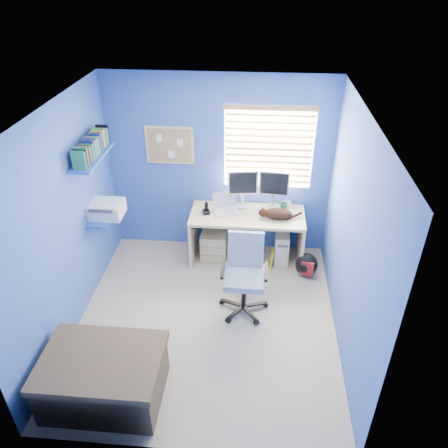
# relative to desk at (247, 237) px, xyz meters

# --- Properties ---
(floor) EXTENTS (3.00, 3.20, 0.00)m
(floor) POSITION_rel_desk_xyz_m (-0.41, -1.26, -0.37)
(floor) COLOR #B3A48C
(floor) RESTS_ON ground
(ceiling) EXTENTS (3.00, 3.20, 0.00)m
(ceiling) POSITION_rel_desk_xyz_m (-0.41, -1.26, 2.13)
(ceiling) COLOR white
(ceiling) RESTS_ON wall_back
(wall_back) EXTENTS (3.00, 0.01, 2.50)m
(wall_back) POSITION_rel_desk_xyz_m (-0.41, 0.34, 0.88)
(wall_back) COLOR #3D63B3
(wall_back) RESTS_ON ground
(wall_front) EXTENTS (3.00, 0.01, 2.50)m
(wall_front) POSITION_rel_desk_xyz_m (-0.41, -2.86, 0.88)
(wall_front) COLOR #3D63B3
(wall_front) RESTS_ON ground
(wall_left) EXTENTS (0.01, 3.20, 2.50)m
(wall_left) POSITION_rel_desk_xyz_m (-1.91, -1.26, 0.88)
(wall_left) COLOR #3D63B3
(wall_left) RESTS_ON ground
(wall_right) EXTENTS (0.01, 3.20, 2.50)m
(wall_right) POSITION_rel_desk_xyz_m (1.09, -1.26, 0.88)
(wall_right) COLOR #3D63B3
(wall_right) RESTS_ON ground
(desk) EXTENTS (1.52, 0.65, 0.74)m
(desk) POSITION_rel_desk_xyz_m (0.00, 0.00, 0.00)
(desk) COLOR #CFBF8D
(desk) RESTS_ON floor
(laptop) EXTENTS (0.39, 0.35, 0.22)m
(laptop) POSITION_rel_desk_xyz_m (-0.28, 0.04, 0.48)
(laptop) COLOR silver
(laptop) RESTS_ON desk
(monitor_left) EXTENTS (0.41, 0.18, 0.54)m
(monitor_left) POSITION_rel_desk_xyz_m (-0.08, 0.21, 0.64)
(monitor_left) COLOR silver
(monitor_left) RESTS_ON desk
(monitor_right) EXTENTS (0.41, 0.15, 0.54)m
(monitor_right) POSITION_rel_desk_xyz_m (0.33, 0.23, 0.64)
(monitor_right) COLOR silver
(monitor_right) RESTS_ON desk
(phone) EXTENTS (0.12, 0.13, 0.17)m
(phone) POSITION_rel_desk_xyz_m (-0.55, -0.02, 0.45)
(phone) COLOR black
(phone) RESTS_ON desk
(mug) EXTENTS (0.10, 0.09, 0.10)m
(mug) POSITION_rel_desk_xyz_m (0.48, 0.15, 0.42)
(mug) COLOR #267B4B
(mug) RESTS_ON desk
(cd_spindle) EXTENTS (0.13, 0.13, 0.07)m
(cd_spindle) POSITION_rel_desk_xyz_m (0.53, 0.26, 0.41)
(cd_spindle) COLOR silver
(cd_spindle) RESTS_ON desk
(cat) EXTENTS (0.39, 0.22, 0.14)m
(cat) POSITION_rel_desk_xyz_m (0.40, -0.06, 0.44)
(cat) COLOR black
(cat) RESTS_ON desk
(tower_pc) EXTENTS (0.20, 0.44, 0.45)m
(tower_pc) POSITION_rel_desk_xyz_m (0.49, 0.07, -0.14)
(tower_pc) COLOR beige
(tower_pc) RESTS_ON floor
(drawer_boxes) EXTENTS (0.35, 0.28, 0.41)m
(drawer_boxes) POSITION_rel_desk_xyz_m (-0.46, -0.01, -0.17)
(drawer_boxes) COLOR tan
(drawer_boxes) RESTS_ON floor
(yellow_book) EXTENTS (0.03, 0.17, 0.24)m
(yellow_book) POSITION_rel_desk_xyz_m (0.35, -0.13, -0.25)
(yellow_book) COLOR yellow
(yellow_book) RESTS_ON floor
(backpack) EXTENTS (0.35, 0.30, 0.35)m
(backpack) POSITION_rel_desk_xyz_m (0.82, -0.29, -0.20)
(backpack) COLOR black
(backpack) RESTS_ON floor
(bed_corner) EXTENTS (1.09, 0.77, 0.52)m
(bed_corner) POSITION_rel_desk_xyz_m (-1.26, -2.36, -0.11)
(bed_corner) COLOR brown
(bed_corner) RESTS_ON floor
(office_chair) EXTENTS (0.57, 0.57, 0.97)m
(office_chair) POSITION_rel_desk_xyz_m (0.01, -0.99, -0.01)
(office_chair) COLOR black
(office_chair) RESTS_ON floor
(window_blinds) EXTENTS (1.15, 0.05, 1.10)m
(window_blinds) POSITION_rel_desk_xyz_m (0.24, 0.31, 1.18)
(window_blinds) COLOR white
(window_blinds) RESTS_ON ground
(corkboard) EXTENTS (0.64, 0.02, 0.52)m
(corkboard) POSITION_rel_desk_xyz_m (-1.06, 0.33, 1.18)
(corkboard) COLOR #CFBF8D
(corkboard) RESTS_ON ground
(wall_shelves) EXTENTS (0.42, 0.90, 1.05)m
(wall_shelves) POSITION_rel_desk_xyz_m (-1.76, -0.51, 1.06)
(wall_shelves) COLOR blue
(wall_shelves) RESTS_ON ground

